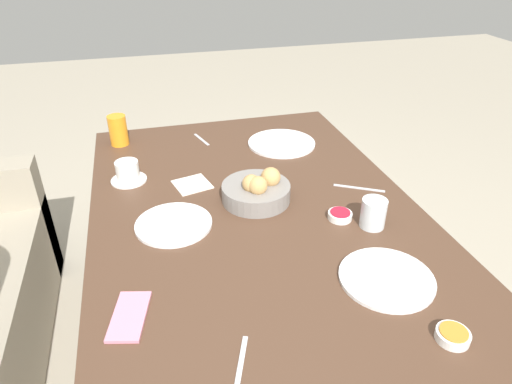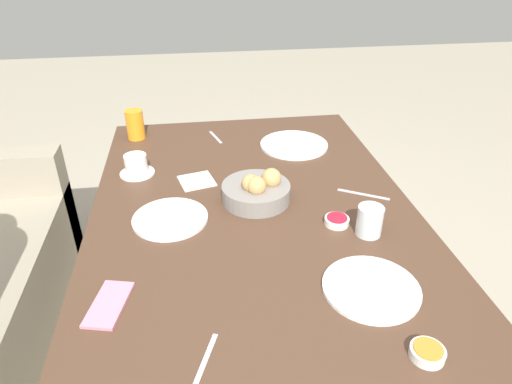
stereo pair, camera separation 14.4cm
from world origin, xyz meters
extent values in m
plane|color=#A89E89|center=(0.00, 0.00, 0.00)|extent=(10.00, 10.00, 0.00)
cube|color=#4C3323|center=(0.00, 0.00, 0.71)|extent=(1.51, 1.00, 0.03)
cube|color=#4C3323|center=(0.70, -0.45, 0.35)|extent=(0.06, 0.06, 0.69)
cube|color=#4C3323|center=(0.70, 0.45, 0.35)|extent=(0.06, 0.06, 0.69)
cylinder|color=gray|center=(0.06, -0.01, 0.76)|extent=(0.22, 0.22, 0.05)
sphere|color=tan|center=(0.05, 0.01, 0.80)|extent=(0.06, 0.06, 0.06)
sphere|color=tan|center=(0.07, -0.06, 0.80)|extent=(0.06, 0.06, 0.06)
sphere|color=tan|center=(0.03, -0.01, 0.80)|extent=(0.06, 0.06, 0.06)
cylinder|color=white|center=(-0.38, -0.23, 0.73)|extent=(0.24, 0.24, 0.01)
cylinder|color=white|center=(0.45, -0.22, 0.73)|extent=(0.27, 0.27, 0.01)
cylinder|color=white|center=(-0.01, 0.26, 0.73)|extent=(0.22, 0.22, 0.01)
cylinder|color=orange|center=(0.62, 0.40, 0.79)|extent=(0.07, 0.07, 0.12)
cylinder|color=silver|center=(-0.16, -0.30, 0.77)|extent=(0.07, 0.07, 0.09)
cylinder|color=white|center=(0.30, 0.38, 0.73)|extent=(0.12, 0.12, 0.01)
cylinder|color=white|center=(0.30, 0.38, 0.77)|extent=(0.08, 0.08, 0.07)
cylinder|color=white|center=(-0.10, -0.23, 0.74)|extent=(0.07, 0.07, 0.02)
cylinder|color=#A3192D|center=(-0.10, -0.23, 0.75)|extent=(0.06, 0.06, 0.00)
cylinder|color=white|center=(-0.59, -0.27, 0.74)|extent=(0.07, 0.07, 0.02)
cylinder|color=#C67F28|center=(-0.59, -0.27, 0.75)|extent=(0.06, 0.06, 0.00)
cube|color=#B7B7BC|center=(0.05, -0.36, 0.73)|extent=(0.09, 0.15, 0.00)
cube|color=#B7B7BC|center=(-0.55, 0.18, 0.73)|extent=(0.16, 0.07, 0.00)
cube|color=#B7B7BC|center=(0.57, 0.08, 0.73)|extent=(0.12, 0.05, 0.00)
cube|color=silver|center=(0.21, 0.17, 0.73)|extent=(0.14, 0.14, 0.00)
cube|color=pink|center=(-0.35, 0.39, 0.73)|extent=(0.16, 0.11, 0.01)
camera|label=1|loc=(-1.13, 0.31, 1.50)|focal=32.00mm
camera|label=2|loc=(-1.16, 0.16, 1.50)|focal=32.00mm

